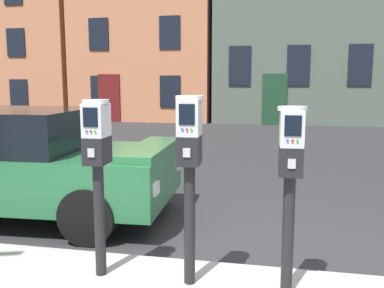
% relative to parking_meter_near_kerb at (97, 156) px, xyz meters
% --- Properties ---
extents(ground_plane, '(160.00, 160.00, 0.00)m').
position_rel_parking_meter_near_kerb_xyz_m(ground_plane, '(0.83, 0.24, -1.17)').
color(ground_plane, '#28282B').
extents(parking_meter_near_kerb, '(0.22, 0.26, 1.49)m').
position_rel_parking_meter_near_kerb_xyz_m(parking_meter_near_kerb, '(0.00, 0.00, 0.00)').
color(parking_meter_near_kerb, black).
rests_on(parking_meter_near_kerb, sidewalk_slab).
extents(parking_meter_twin_adjacent, '(0.22, 0.26, 1.53)m').
position_rel_parking_meter_near_kerb_xyz_m(parking_meter_twin_adjacent, '(0.77, 0.00, 0.03)').
color(parking_meter_twin_adjacent, black).
rests_on(parking_meter_twin_adjacent, sidewalk_slab).
extents(parking_meter_end_of_row, '(0.22, 0.26, 1.45)m').
position_rel_parking_meter_near_kerb_xyz_m(parking_meter_end_of_row, '(1.55, -0.00, -0.03)').
color(parking_meter_end_of_row, black).
rests_on(parking_meter_end_of_row, sidewalk_slab).
extents(parked_car_silver_sedan, '(4.51, 2.03, 1.42)m').
position_rel_parking_meter_near_kerb_xyz_m(parked_car_silver_sedan, '(-2.11, 1.67, -0.42)').
color(parked_car_silver_sedan, '#236038').
rests_on(parked_car_silver_sedan, ground_plane).
extents(townhouse_orange_brick, '(8.80, 6.73, 9.13)m').
position_rel_parking_meter_near_kerb_xyz_m(townhouse_orange_brick, '(-12.49, 17.65, 3.40)').
color(townhouse_orange_brick, '#B7704C').
rests_on(townhouse_orange_brick, ground_plane).
extents(townhouse_brick_corner, '(6.38, 5.81, 9.87)m').
position_rel_parking_meter_near_kerb_xyz_m(townhouse_brick_corner, '(-4.66, 17.19, 3.77)').
color(townhouse_brick_corner, '#B7704C').
rests_on(townhouse_brick_corner, ground_plane).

